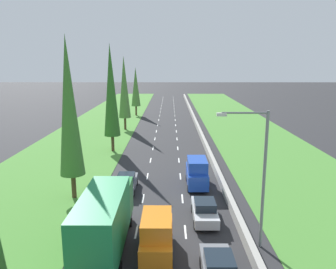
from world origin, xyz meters
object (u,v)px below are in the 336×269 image
grey_sedan_left_lane (126,182)px  poplar_tree_fifth (136,87)px  green_box_truck_left_lane (105,221)px  poplar_tree_third (111,91)px  blue_van_right_lane (197,173)px  poplar_tree_second (69,107)px  orange_van_centre_lane (157,236)px  poplar_tree_fourth (124,87)px  street_light_mast (259,170)px  silver_sedan_right_lane (205,210)px  grey_sedan_right_lane (219,269)px

grey_sedan_left_lane → poplar_tree_fifth: poplar_tree_fifth is taller
green_box_truck_left_lane → poplar_tree_fifth: bearing=93.7°
poplar_tree_third → poplar_tree_fifth: (0.04, 31.85, -1.76)m
blue_van_right_lane → poplar_tree_second: 13.35m
orange_van_centre_lane → poplar_tree_fourth: bearing=100.1°
poplar_tree_fourth → poplar_tree_fifth: poplar_tree_fourth is taller
poplar_tree_third → grey_sedan_left_lane: bearing=-75.8°
orange_van_centre_lane → blue_van_right_lane: size_ratio=1.00×
poplar_tree_second → poplar_tree_fifth: (0.82, 48.05, -1.67)m
street_light_mast → orange_van_centre_lane: bearing=-168.9°
silver_sedan_right_lane → poplar_tree_fifth: poplar_tree_fifth is taller
street_light_mast → poplar_tree_third: bearing=118.8°
green_box_truck_left_lane → poplar_tree_third: poplar_tree_third is taller
green_box_truck_left_lane → silver_sedan_right_lane: green_box_truck_left_lane is taller
blue_van_right_lane → poplar_tree_fifth: bearing=102.9°
blue_van_right_lane → poplar_tree_second: size_ratio=0.35×
grey_sedan_left_lane → orange_van_centre_lane: size_ratio=0.92×
silver_sedan_right_lane → poplar_tree_second: poplar_tree_second is taller
green_box_truck_left_lane → silver_sedan_right_lane: 8.16m
silver_sedan_right_lane → street_light_mast: bearing=-51.5°
green_box_truck_left_lane → poplar_tree_fifth: size_ratio=0.87×
poplar_tree_third → silver_sedan_right_lane: bearing=-63.2°
green_box_truck_left_lane → grey_sedan_left_lane: bearing=90.4°
poplar_tree_fourth → poplar_tree_fifth: 16.64m
poplar_tree_fifth → grey_sedan_right_lane: bearing=-80.2°
grey_sedan_left_lane → poplar_tree_second: 8.74m
poplar_tree_second → poplar_tree_fifth: bearing=89.0°
orange_van_centre_lane → blue_van_right_lane: same height
poplar_tree_fifth → poplar_tree_third: bearing=-90.1°
grey_sedan_right_lane → poplar_tree_third: size_ratio=0.31×
poplar_tree_fifth → poplar_tree_second: bearing=-91.0°
orange_van_centre_lane → poplar_tree_second: poplar_tree_second is taller
green_box_truck_left_lane → poplar_tree_second: poplar_tree_second is taller
grey_sedan_left_lane → blue_van_right_lane: blue_van_right_lane is taller
poplar_tree_third → street_light_mast: poplar_tree_third is taller
poplar_tree_fifth → blue_van_right_lane: bearing=-77.1°
green_box_truck_left_lane → street_light_mast: bearing=4.9°
grey_sedan_left_lane → poplar_tree_second: size_ratio=0.32×
orange_van_centre_lane → poplar_tree_third: (-6.97, 25.55, 6.83)m
poplar_tree_fourth → poplar_tree_fifth: (0.35, 16.60, -1.12)m
green_box_truck_left_lane → poplar_tree_third: size_ratio=0.65×
blue_van_right_lane → poplar_tree_fifth: size_ratio=0.45×
green_box_truck_left_lane → street_light_mast: street_light_mast is taller
street_light_mast → green_box_truck_left_lane: bearing=-175.1°
green_box_truck_left_lane → orange_van_centre_lane: green_box_truck_left_lane is taller
green_box_truck_left_lane → silver_sedan_right_lane: size_ratio=2.09×
silver_sedan_right_lane → street_light_mast: 6.47m
silver_sedan_right_lane → poplar_tree_third: 24.24m
green_box_truck_left_lane → orange_van_centre_lane: size_ratio=1.92×
silver_sedan_right_lane → poplar_tree_third: (-10.41, 20.60, 7.42)m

